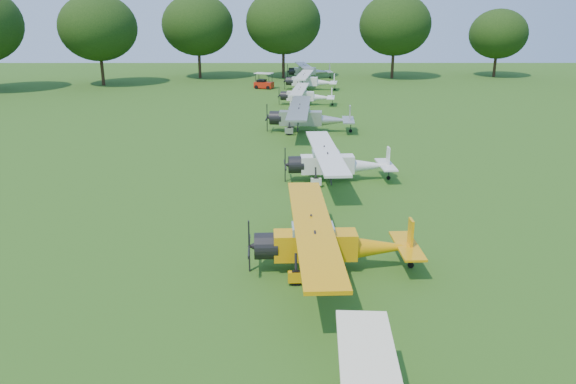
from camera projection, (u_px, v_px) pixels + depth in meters
name	position (u px, v px, depth m)	size (l,w,h in m)	color
ground	(315.00, 202.00, 31.42)	(160.00, 160.00, 0.00)	#1A4812
tree_belt	(386.00, 55.00, 29.04)	(137.36, 130.27, 14.52)	#332413
aircraft_2	(328.00, 241.00, 23.00)	(7.12, 11.32, 2.23)	orange
aircraft_3	(336.00, 161.00, 34.86)	(6.90, 10.99, 2.16)	white
aircraft_4	(307.00, 116.00, 48.41)	(7.66, 12.20, 2.40)	#B7B7BC
aircraft_5	(305.00, 95.00, 61.65)	(6.26, 9.95, 1.95)	white
aircraft_6	(309.00, 80.00, 72.75)	(6.96, 11.05, 2.17)	white
aircraft_7	(308.00, 70.00, 84.18)	(6.87, 10.93, 2.15)	#B7B7BC
golf_cart	(264.00, 83.00, 73.99)	(2.70, 2.11, 2.04)	red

